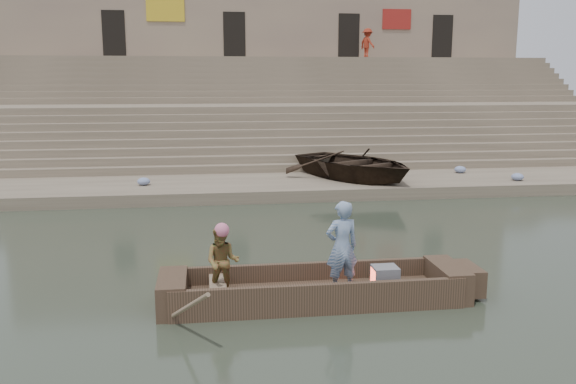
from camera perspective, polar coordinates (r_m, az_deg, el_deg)
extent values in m
plane|color=#283125|center=(14.31, 8.34, -5.80)|extent=(120.00, 120.00, 0.00)
cube|color=gray|center=(21.86, 2.54, 0.60)|extent=(32.00, 4.00, 0.40)
cube|color=gray|center=(29.04, -0.12, 5.52)|extent=(32.00, 3.00, 2.80)
cube|color=gray|center=(35.90, -1.65, 8.43)|extent=(32.00, 3.00, 5.20)
cube|color=gray|center=(24.02, 1.57, 1.89)|extent=(32.00, 0.50, 0.70)
cube|color=gray|center=(24.48, 1.38, 2.41)|extent=(32.00, 0.50, 1.00)
cube|color=gray|center=(24.95, 1.20, 2.92)|extent=(32.00, 0.50, 1.30)
cube|color=gray|center=(25.42, 1.02, 3.41)|extent=(32.00, 0.50, 1.60)
cube|color=gray|center=(25.89, 0.85, 3.88)|extent=(32.00, 0.50, 1.90)
cube|color=gray|center=(26.37, 0.69, 4.33)|extent=(32.00, 0.50, 2.20)
cube|color=gray|center=(26.84, 0.53, 4.76)|extent=(32.00, 0.50, 2.50)
cube|color=gray|center=(27.32, 0.38, 5.19)|extent=(32.00, 0.50, 2.80)
cube|color=gray|center=(30.76, -0.56, 6.09)|extent=(32.00, 0.50, 3.10)
cube|color=gray|center=(31.24, -0.68, 6.44)|extent=(32.00, 0.50, 3.40)
cube|color=gray|center=(31.73, -0.80, 6.78)|extent=(32.00, 0.50, 3.70)
cube|color=gray|center=(32.21, -0.91, 7.10)|extent=(32.00, 0.50, 4.00)
cube|color=gray|center=(32.70, -1.02, 7.42)|extent=(32.00, 0.50, 4.30)
cube|color=gray|center=(33.19, -1.12, 7.73)|extent=(32.00, 0.50, 4.60)
cube|color=gray|center=(33.67, -1.22, 8.03)|extent=(32.00, 0.50, 4.90)
cube|color=gray|center=(34.16, -1.32, 8.32)|extent=(32.00, 0.50, 5.20)
cube|color=gray|center=(39.88, -2.31, 12.97)|extent=(32.00, 5.00, 11.20)
cube|color=black|center=(37.64, -16.15, 14.23)|extent=(1.30, 0.18, 2.60)
cube|color=black|center=(37.34, -5.10, 14.63)|extent=(1.30, 0.18, 2.60)
cube|color=black|center=(38.34, 5.75, 14.51)|extent=(1.30, 0.18, 2.60)
cube|color=black|center=(40.16, 14.36, 14.07)|extent=(1.30, 0.18, 2.60)
cube|color=gold|center=(37.41, -11.53, 16.61)|extent=(2.20, 0.10, 1.40)
cube|color=maroon|center=(39.16, 10.24, 15.79)|extent=(1.80, 0.10, 1.20)
cube|color=brown|center=(11.21, 2.49, -9.83)|extent=(5.00, 1.30, 0.22)
cube|color=brown|center=(10.58, 3.11, -10.13)|extent=(5.20, 0.12, 0.56)
cube|color=brown|center=(11.73, 1.95, -8.00)|extent=(5.20, 0.12, 0.56)
cube|color=brown|center=(11.00, -10.87, -9.38)|extent=(0.50, 1.30, 0.60)
cube|color=brown|center=(11.85, 14.84, -8.06)|extent=(0.50, 1.30, 0.60)
cube|color=brown|center=(12.00, 16.63, -7.82)|extent=(0.35, 0.90, 0.50)
cube|color=#937A5B|center=(10.95, -6.65, -8.80)|extent=(0.30, 1.20, 0.08)
cylinder|color=#937A5B|center=(10.15, -10.26, -11.11)|extent=(1.03, 2.10, 1.36)
sphere|color=#DD6D8D|center=(10.59, -6.28, -3.61)|extent=(0.26, 0.26, 0.26)
imported|color=navy|center=(10.89, 5.11, -5.20)|extent=(0.68, 0.51, 1.69)
imported|color=#2B822C|center=(10.75, -6.22, -6.59)|extent=(0.71, 0.60, 1.27)
cube|color=slate|center=(11.41, 9.16, -7.94)|extent=(0.46, 0.42, 0.40)
cube|color=#E5593F|center=(11.35, 8.13, -8.01)|extent=(0.04, 0.34, 0.32)
imported|color=#2D2116|center=(22.23, 6.31, 2.66)|extent=(5.87, 6.46, 1.09)
imported|color=maroon|center=(37.26, 7.52, 13.77)|extent=(1.06, 1.29, 1.74)
ellipsoid|color=#3F5999|center=(23.29, 20.89, 1.35)|extent=(0.44, 0.44, 0.26)
ellipsoid|color=#3F5999|center=(24.45, 15.97, 2.06)|extent=(0.44, 0.44, 0.26)
ellipsoid|color=#3F5999|center=(21.38, -13.50, 0.98)|extent=(0.44, 0.44, 0.26)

